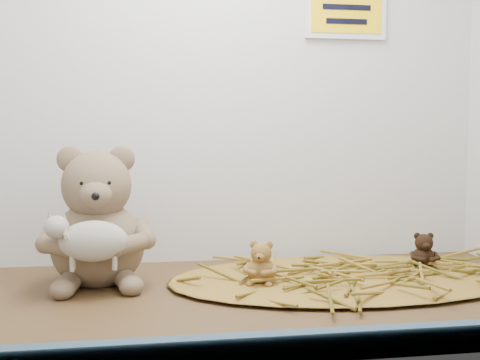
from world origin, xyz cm
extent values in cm
cube|color=#3F2616|center=(0.00, 0.00, 0.00)|extent=(120.00, 60.00, 0.40)
cube|color=silver|center=(0.00, 30.00, 45.00)|extent=(120.00, 0.40, 90.00)
cube|color=#365267|center=(0.00, -28.80, 1.80)|extent=(119.28, 2.20, 3.60)
ellipsoid|color=olive|center=(23.46, 8.10, 0.65)|extent=(67.58, 39.24, 1.31)
cube|color=yellow|center=(30.00, 29.40, 55.00)|extent=(16.00, 1.20, 11.00)
camera|label=1|loc=(-14.34, -98.69, 28.22)|focal=45.00mm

